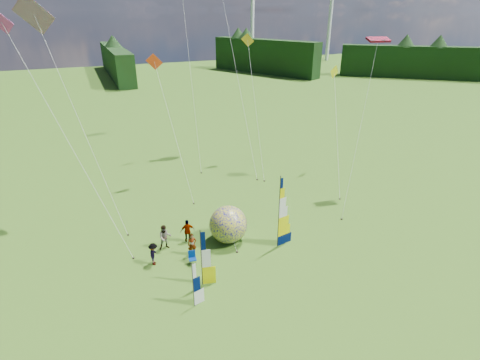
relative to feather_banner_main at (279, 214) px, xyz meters
name	(u,v)px	position (x,y,z in m)	size (l,w,h in m)	color
ground	(279,279)	(-1.66, -3.29, -2.72)	(220.00, 220.00, 0.00)	#597F27
treeline_ring	(282,226)	(-1.66, -3.29, 1.28)	(210.00, 210.00, 8.00)	#153513
turbine_left	(331,13)	(68.34, 91.71, 12.28)	(8.00, 1.20, 30.00)	silver
turbine_right	(252,13)	(43.34, 98.71, 12.28)	(8.00, 1.20, 30.00)	silver
feather_banner_main	(279,214)	(0.00, 0.00, 0.00)	(1.46, 0.10, 5.44)	#000D43
side_banner_left	(201,259)	(-6.31, -1.86, -0.79)	(1.06, 0.10, 3.86)	#E9DE00
side_banner_far	(193,286)	(-7.34, -3.46, -1.25)	(0.88, 0.10, 2.94)	white
bol_inflatable	(228,224)	(-3.02, 2.10, -1.32)	(2.79, 2.79, 2.79)	#06007D
spectator_a	(192,245)	(-6.00, 1.41, -1.86)	(0.63, 0.41, 1.72)	#66594C
spectator_b	(165,237)	(-7.56, 2.92, -1.77)	(0.92, 0.45, 1.90)	#66594C
spectator_c	(154,254)	(-8.69, 1.41, -1.91)	(1.05, 0.39, 1.62)	#66594C
spectator_d	(188,231)	(-5.82, 3.19, -1.82)	(1.05, 0.43, 1.80)	#66594C
camp_chair	(192,258)	(-6.29, 0.40, -2.25)	(0.54, 0.54, 0.93)	navy
kite_whale	(236,64)	(4.05, 17.44, 7.90)	(3.84, 15.67, 21.23)	black
kite_rainbow_delta	(80,113)	(-11.73, 9.11, 6.21)	(8.49, 11.42, 17.86)	red
kite_parafoil	(362,117)	(9.55, 3.81, 5.00)	(9.63, 8.96, 15.44)	red
small_kite_red	(173,125)	(-4.26, 12.22, 3.64)	(3.59, 9.56, 12.72)	#EC3C14
small_kite_orange	(256,104)	(4.93, 14.42, 4.29)	(3.78, 9.98, 14.01)	#F6AC24
small_kite_yellow	(338,127)	(10.66, 8.21, 2.89)	(6.08, 10.07, 11.21)	yellow
small_kite_pink	(69,137)	(-12.62, 5.98, 5.45)	(7.94, 9.31, 16.34)	#CC3895
small_kite_green	(190,62)	(-0.37, 19.58, 8.12)	(3.42, 11.17, 21.67)	#279819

